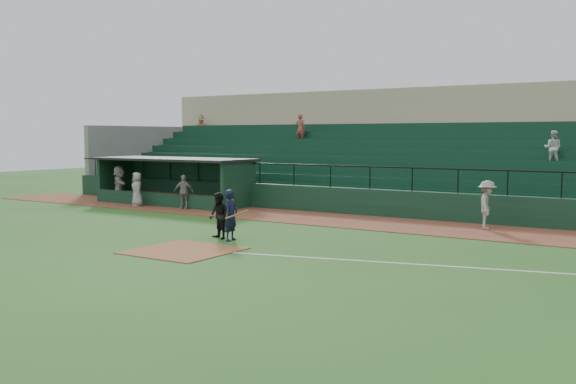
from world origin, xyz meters
The scene contains 12 objects.
ground centered at (0.00, 0.00, 0.00)m, with size 90.00×90.00×0.00m, color #26541B.
warning_track centered at (0.00, 8.00, 0.01)m, with size 40.00×4.00×0.03m, color brown.
home_plate_dirt centered at (0.00, -1.00, 0.01)m, with size 3.00×3.00×0.03m, color brown.
foul_line centered at (8.00, 1.20, 0.01)m, with size 18.00×0.09×0.01m, color white.
stadium_structure centered at (0.00, 16.46, 2.30)m, with size 38.00×13.08×6.40m.
dugout centered at (-9.75, 9.56, 1.33)m, with size 8.90×3.20×2.42m.
batter_at_plate centered at (0.05, 1.34, 0.88)m, with size 1.05×0.72×1.75m.
umpire centered at (-0.56, 1.45, 0.81)m, with size 0.78×0.61×1.61m, color black.
runner centered at (6.65, 8.61, 0.96)m, with size 1.20×0.69×1.86m, color gray.
dugout_player_a centered at (-7.66, 7.53, 0.86)m, with size 0.97×0.40×1.65m, color gray.
dugout_player_b centered at (-10.41, 7.16, 0.89)m, with size 0.84×0.54×1.71m, color #9B9591.
dugout_player_c centered at (-12.62, 8.02, 1.00)m, with size 1.80×0.57×1.94m, color #A6A19B.
Camera 1 is at (13.42, -15.89, 3.57)m, focal length 40.22 mm.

